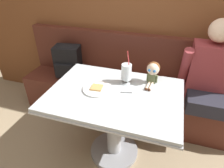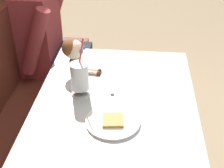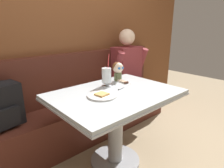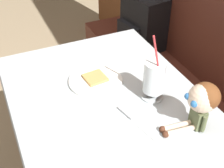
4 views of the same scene
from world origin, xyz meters
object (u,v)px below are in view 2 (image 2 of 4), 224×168
object	(u,v)px
seated_doll	(74,51)
diner_patron	(44,31)
toast_plate	(113,121)
butter_knife	(110,86)
milkshake_glass	(80,78)

from	to	relation	value
seated_doll	diner_patron	bearing A→B (deg)	32.66
toast_plate	butter_knife	xyz separation A→B (m)	(0.28, 0.04, -0.00)
butter_knife	seated_doll	distance (m)	0.28
toast_plate	butter_knife	bearing A→B (deg)	8.13
butter_knife	seated_doll	world-z (taller)	seated_doll
toast_plate	diner_patron	bearing A→B (deg)	31.98
milkshake_glass	diner_patron	distance (m)	0.84
toast_plate	seated_doll	xyz separation A→B (m)	(0.42, 0.26, 0.12)
milkshake_glass	diner_patron	xyz separation A→B (m)	(0.73, 0.40, -0.10)
milkshake_glass	butter_knife	bearing A→B (deg)	-60.75
seated_doll	toast_plate	bearing A→B (deg)	-148.84
toast_plate	diner_patron	distance (m)	1.10
diner_patron	butter_knife	bearing A→B (deg)	-140.14
milkshake_glass	butter_knife	distance (m)	0.19
butter_knife	diner_patron	distance (m)	0.85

